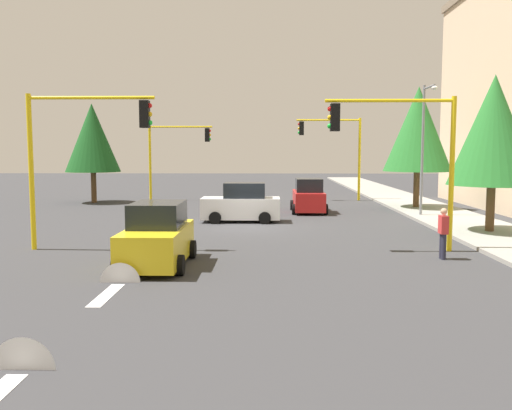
# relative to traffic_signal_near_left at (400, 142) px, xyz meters

# --- Properties ---
(ground_plane) EXTENTS (120.00, 120.00, 0.00)m
(ground_plane) POSITION_rel_traffic_signal_near_left_xyz_m (-6.00, -5.66, -3.88)
(ground_plane) COLOR #353538
(sidewalk_kerb) EXTENTS (80.00, 4.00, 0.15)m
(sidewalk_kerb) POSITION_rel_traffic_signal_near_left_xyz_m (-11.00, 4.84, -3.81)
(sidewalk_kerb) COLOR gray
(sidewalk_kerb) RESTS_ON ground
(lane_arrow_near) EXTENTS (2.40, 1.10, 1.10)m
(lane_arrow_near) POSITION_rel_traffic_signal_near_left_xyz_m (5.51, -8.66, -3.88)
(lane_arrow_near) COLOR silver
(lane_arrow_near) RESTS_ON ground
(lane_arrow_mid) EXTENTS (2.40, 1.10, 1.10)m
(lane_arrow_mid) POSITION_rel_traffic_signal_near_left_xyz_m (11.51, -8.66, -3.88)
(lane_arrow_mid) COLOR silver
(lane_arrow_mid) RESTS_ON ground
(traffic_signal_near_left) EXTENTS (0.36, 4.59, 5.47)m
(traffic_signal_near_left) POSITION_rel_traffic_signal_near_left_xyz_m (0.00, 0.00, 0.00)
(traffic_signal_near_left) COLOR yellow
(traffic_signal_near_left) RESTS_ON ground
(traffic_signal_near_right) EXTENTS (0.36, 4.59, 5.59)m
(traffic_signal_near_right) POSITION_rel_traffic_signal_near_left_xyz_m (0.00, -11.35, 0.08)
(traffic_signal_near_right) COLOR yellow
(traffic_signal_near_right) RESTS_ON ground
(traffic_signal_far_right) EXTENTS (0.36, 4.59, 5.40)m
(traffic_signal_far_right) POSITION_rel_traffic_signal_near_left_xyz_m (-20.00, -11.32, -0.04)
(traffic_signal_far_right) COLOR yellow
(traffic_signal_far_right) RESTS_ON ground
(traffic_signal_far_left) EXTENTS (0.36, 4.59, 5.87)m
(traffic_signal_far_left) POSITION_rel_traffic_signal_near_left_xyz_m (-20.00, 0.06, 0.26)
(traffic_signal_far_left) COLOR yellow
(traffic_signal_far_left) RESTS_ON ground
(street_lamp_curbside) EXTENTS (2.15, 0.28, 7.00)m
(street_lamp_curbside) POSITION_rel_traffic_signal_near_left_xyz_m (-9.61, 3.54, 0.47)
(street_lamp_curbside) COLOR slate
(street_lamp_curbside) RESTS_ON ground
(tree_roadside_mid) EXTENTS (4.05, 4.05, 7.39)m
(tree_roadside_mid) POSITION_rel_traffic_signal_near_left_xyz_m (-14.00, 4.34, 0.96)
(tree_roadside_mid) COLOR brown
(tree_roadside_mid) RESTS_ON ground
(tree_opposite_side) EXTENTS (3.71, 3.71, 6.76)m
(tree_opposite_side) POSITION_rel_traffic_signal_near_left_xyz_m (-18.00, -16.66, 0.54)
(tree_opposite_side) COLOR brown
(tree_opposite_side) RESTS_ON ground
(tree_roadside_near) EXTENTS (3.71, 3.71, 6.75)m
(tree_roadside_near) POSITION_rel_traffic_signal_near_left_xyz_m (-4.00, 4.84, 0.54)
(tree_roadside_near) COLOR brown
(tree_roadside_near) RESTS_ON ground
(car_white) EXTENTS (2.02, 3.92, 1.98)m
(car_white) POSITION_rel_traffic_signal_near_left_xyz_m (-8.00, -5.99, -2.99)
(car_white) COLOR white
(car_white) RESTS_ON ground
(car_yellow) EXTENTS (4.12, 2.05, 1.98)m
(car_yellow) POSITION_rel_traffic_signal_near_left_xyz_m (2.73, -8.10, -2.98)
(car_yellow) COLOR yellow
(car_yellow) RESTS_ON ground
(car_red) EXTENTS (3.86, 2.00, 1.98)m
(car_red) POSITION_rel_traffic_signal_near_left_xyz_m (-12.29, -2.32, -2.99)
(car_red) COLOR red
(car_red) RESTS_ON ground
(pedestrian_crossing) EXTENTS (0.40, 0.24, 1.70)m
(pedestrian_crossing) POSITION_rel_traffic_signal_near_left_xyz_m (1.47, 1.14, -2.97)
(pedestrian_crossing) COLOR #262638
(pedestrian_crossing) RESTS_ON ground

